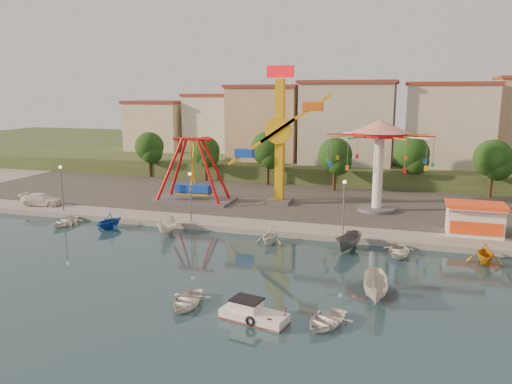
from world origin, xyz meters
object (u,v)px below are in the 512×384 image
at_px(pirate_ship_ride, 193,171).
at_px(cabin_motorboat, 253,315).
at_px(rowboat_a, 186,300).
at_px(van, 42,199).
at_px(wave_swinger, 379,145).
at_px(skiff, 376,287).
at_px(kamikaze_tower, 283,140).

distance_m(pirate_ship_ride, cabin_motorboat, 33.10).
xyz_separation_m(rowboat_a, van, (-28.36, 20.00, 0.93)).
bearing_deg(wave_swinger, van, -166.91).
bearing_deg(cabin_motorboat, rowboat_a, -177.93).
xyz_separation_m(wave_swinger, rowboat_a, (-10.47, -29.03, -7.80)).
distance_m(wave_swinger, rowboat_a, 31.83).
bearing_deg(skiff, wave_swinger, 89.22).
xyz_separation_m(pirate_ship_ride, cabin_motorboat, (16.69, -28.31, -3.99)).
bearing_deg(wave_swinger, skiff, -86.21).
height_order(cabin_motorboat, van, van).
height_order(wave_swinger, rowboat_a, wave_swinger).
relative_size(cabin_motorboat, skiff, 1.00).
bearing_deg(kamikaze_tower, skiff, -62.29).
bearing_deg(rowboat_a, kamikaze_tower, 87.30).
distance_m(kamikaze_tower, van, 29.94).
relative_size(pirate_ship_ride, rowboat_a, 2.64).
height_order(kamikaze_tower, rowboat_a, kamikaze_tower).
bearing_deg(van, pirate_ship_ride, -74.57).
distance_m(pirate_ship_ride, kamikaze_tower, 11.84).
bearing_deg(pirate_ship_ride, van, -155.75).
bearing_deg(skiff, van, 154.82).
bearing_deg(skiff, cabin_motorboat, -146.43).
bearing_deg(rowboat_a, cabin_motorboat, -13.83).
relative_size(rowboat_a, skiff, 0.84).
bearing_deg(pirate_ship_ride, wave_swinger, 4.01).
xyz_separation_m(rowboat_a, skiff, (12.08, 4.79, 0.48)).
distance_m(kamikaze_tower, cabin_motorboat, 31.65).
distance_m(cabin_motorboat, rowboat_a, 4.99).
xyz_separation_m(cabin_motorboat, van, (-33.28, 20.83, 0.92)).
height_order(pirate_ship_ride, van, pirate_ship_ride).
relative_size(kamikaze_tower, van, 3.32).
height_order(cabin_motorboat, skiff, skiff).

